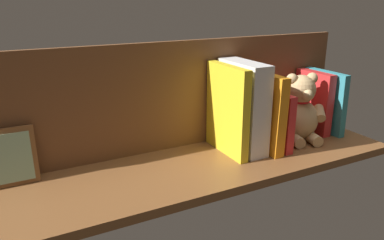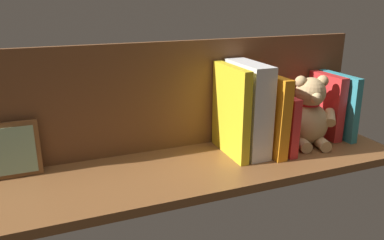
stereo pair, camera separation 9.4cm
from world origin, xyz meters
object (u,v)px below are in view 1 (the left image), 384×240
(book_0, at_px, (324,101))
(dictionary_thick_white, at_px, (243,107))
(picture_frame_leaning, at_px, (5,158))
(teddy_bear, at_px, (300,111))

(book_0, xyz_separation_m, dictionary_thick_white, (0.32, 0.01, 0.03))
(dictionary_thick_white, bearing_deg, picture_frame_leaning, -6.52)
(teddy_bear, relative_size, dictionary_thick_white, 0.82)
(book_0, height_order, teddy_bear, teddy_bear)
(book_0, bearing_deg, dictionary_thick_white, 1.28)
(teddy_bear, bearing_deg, dictionary_thick_white, 9.06)
(teddy_bear, xyz_separation_m, dictionary_thick_white, (0.19, -0.02, 0.03))
(teddy_bear, height_order, dictionary_thick_white, dictionary_thick_white)
(book_0, bearing_deg, teddy_bear, 12.61)
(teddy_bear, bearing_deg, picture_frame_leaning, 8.92)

